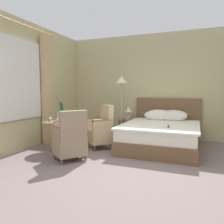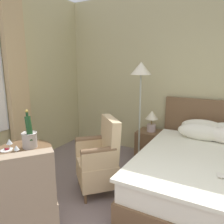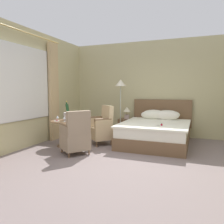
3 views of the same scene
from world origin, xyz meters
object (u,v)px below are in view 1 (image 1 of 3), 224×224
Objects in this scene: bed at (161,133)px; wine_glass_near_bucket at (50,118)px; bedside_lamp at (128,112)px; nightstand at (128,129)px; snack_plate at (49,122)px; armchair_by_window at (101,129)px; floor_lamp_brass at (122,87)px; wine_glass_near_edge at (58,119)px; armchair_facing_bed at (70,139)px; champagne_bucket at (62,115)px; side_table_round at (58,132)px.

wine_glass_near_bucket is (-2.30, -1.25, 0.42)m from bed.
bedside_lamp is at bearing 144.74° from bed.
nightstand is 2.41m from wine_glass_near_bucket.
snack_plate is 0.14× the size of armchair_by_window.
floor_lamp_brass is 12.52× the size of snack_plate.
nightstand is 3.75× the size of snack_plate.
armchair_by_window is at bearing 48.17° from wine_glass_near_edge.
nightstand is 2.49m from armchair_facing_bed.
armchair_facing_bed is (-0.44, -2.44, 0.16)m from nightstand.
nightstand is at bearing 60.74° from champagne_bucket.
bedside_lamp is 2.71× the size of snack_plate.
bedside_lamp is at bearing 180.00° from nightstand.
nightstand is at bearing 60.81° from side_table_round.
wine_glass_near_edge reaches higher than side_table_round.
floor_lamp_brass reaches higher than armchair_facing_bed.
wine_glass_near_bucket reaches higher than snack_plate.
bedside_lamp is 2.50m from armchair_facing_bed.
armchair_facing_bed reaches higher than side_table_round.
wine_glass_near_bucket is (-1.13, -1.65, -0.72)m from floor_lamp_brass.
bedside_lamp is 2.12m from champagne_bucket.
snack_plate is at bearing 154.36° from armchair_facing_bed.
wine_glass_near_bucket is at bearing -151.43° from bed.
champagne_bucket is (-0.94, -1.49, -0.67)m from floor_lamp_brass.
floor_lamp_brass reaches higher than nightstand.
armchair_facing_bed is at bearing -45.05° from champagne_bucket.
bedside_lamp is 0.22× the size of floor_lamp_brass.
nightstand is at bearing -0.00° from bedside_lamp.
champagne_bucket is 0.92m from armchair_facing_bed.
wine_glass_near_bucket is at bearing -145.22° from armchair_by_window.
floor_lamp_brass reaches higher than side_table_round.
champagne_bucket reaches higher than snack_plate.
wine_glass_near_bucket is (-0.15, -0.08, 0.33)m from side_table_round.
bedside_lamp is 0.76× the size of champagne_bucket.
wine_glass_near_edge is 1.07m from armchair_by_window.
armchair_by_window is (-0.18, -0.99, -1.02)m from floor_lamp_brass.
nightstand is 1.39m from armchair_by_window.
side_table_round reaches higher than nightstand.
wine_glass_near_bucket is (-1.22, -2.01, 0.50)m from nightstand.
bed is 1.68m from floor_lamp_brass.
nightstand is at bearing 75.84° from floor_lamp_brass.
snack_plate is at bearing -120.12° from bedside_lamp.
armchair_by_window is (0.95, 0.66, -0.30)m from wine_glass_near_bucket.
bedside_lamp is 0.37× the size of armchair_by_window.
wine_glass_near_bucket is 1.00× the size of wine_glass_near_edge.
armchair_facing_bed is at bearing -100.25° from nightstand.
snack_plate is (-0.25, 0.04, -0.08)m from wine_glass_near_edge.
bed is 2.45m from side_table_round.
bed is at bearing -35.26° from bedside_lamp.
wine_glass_near_edge is (0.12, -0.19, 0.33)m from side_table_round.
bed is 1.32m from nightstand.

